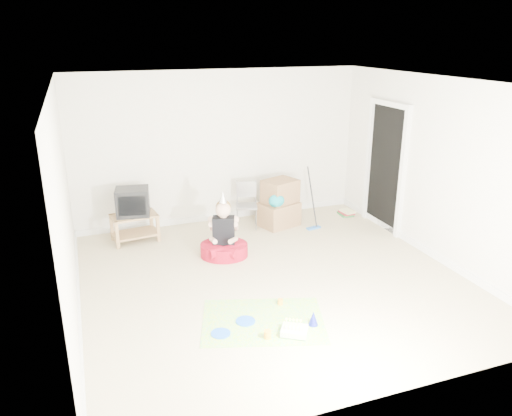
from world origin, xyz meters
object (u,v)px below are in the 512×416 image
object	(u,v)px
tv_stand	(135,225)
cardboard_boxes	(279,204)
seated_woman	(224,242)
birthday_cake	(294,331)
folding_chair	(247,206)
crt_tv	(133,202)

from	to	relation	value
tv_stand	cardboard_boxes	world-z (taller)	cardboard_boxes
cardboard_boxes	seated_woman	world-z (taller)	seated_woman
tv_stand	seated_woman	size ratio (longest dim) A/B	0.74
seated_woman	birthday_cake	size ratio (longest dim) A/B	2.82
folding_chair	seated_woman	world-z (taller)	seated_woman
crt_tv	seated_woman	size ratio (longest dim) A/B	0.50
crt_tv	cardboard_boxes	size ratio (longest dim) A/B	0.63
cardboard_boxes	tv_stand	bearing A→B (deg)	176.73
crt_tv	cardboard_boxes	xyz separation A→B (m)	(2.43, -0.14, -0.27)
seated_woman	birthday_cake	bearing A→B (deg)	-86.42
birthday_cake	folding_chair	bearing A→B (deg)	80.32
folding_chair	cardboard_boxes	xyz separation A→B (m)	(0.56, -0.09, -0.00)
folding_chair	cardboard_boxes	size ratio (longest dim) A/B	0.99
cardboard_boxes	seated_woman	size ratio (longest dim) A/B	0.79
crt_tv	folding_chair	bearing A→B (deg)	8.01
crt_tv	birthday_cake	xyz separation A→B (m)	(1.31, -3.30, -0.62)
seated_woman	cardboard_boxes	bearing A→B (deg)	35.87
birthday_cake	crt_tv	bearing A→B (deg)	111.64
folding_chair	cardboard_boxes	distance (m)	0.57
folding_chair	crt_tv	bearing A→B (deg)	178.40
tv_stand	seated_woman	distance (m)	1.57
cardboard_boxes	crt_tv	bearing A→B (deg)	176.73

